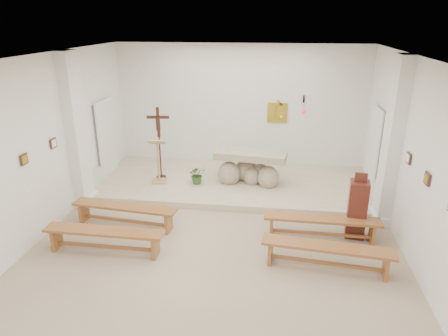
# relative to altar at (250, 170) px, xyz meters

# --- Properties ---
(ground) EXTENTS (7.00, 10.00, 0.00)m
(ground) POSITION_rel_altar_xyz_m (-0.42, -3.41, -0.50)
(ground) COLOR tan
(ground) RESTS_ON ground
(wall_left) EXTENTS (0.02, 10.00, 3.50)m
(wall_left) POSITION_rel_altar_xyz_m (-3.91, -3.41, 1.25)
(wall_left) COLOR white
(wall_left) RESTS_ON ground
(wall_right) EXTENTS (0.02, 10.00, 3.50)m
(wall_right) POSITION_rel_altar_xyz_m (3.07, -3.41, 1.25)
(wall_right) COLOR white
(wall_right) RESTS_ON ground
(wall_back) EXTENTS (7.00, 0.02, 3.50)m
(wall_back) POSITION_rel_altar_xyz_m (-0.42, 1.58, 1.25)
(wall_back) COLOR white
(wall_back) RESTS_ON ground
(ceiling) EXTENTS (7.00, 10.00, 0.02)m
(ceiling) POSITION_rel_altar_xyz_m (-0.42, -3.41, 2.99)
(ceiling) COLOR silver
(ceiling) RESTS_ON wall_back
(sanctuary_platform) EXTENTS (6.98, 3.00, 0.15)m
(sanctuary_platform) POSITION_rel_altar_xyz_m (-0.42, 0.09, -0.43)
(sanctuary_platform) COLOR beige
(sanctuary_platform) RESTS_ON ground
(pilaster_left) EXTENTS (0.26, 0.55, 3.50)m
(pilaster_left) POSITION_rel_altar_xyz_m (-3.79, -1.41, 1.25)
(pilaster_left) COLOR white
(pilaster_left) RESTS_ON ground
(pilaster_right) EXTENTS (0.26, 0.55, 3.50)m
(pilaster_right) POSITION_rel_altar_xyz_m (2.95, -1.41, 1.25)
(pilaster_right) COLOR white
(pilaster_right) RESTS_ON ground
(gold_wall_relief) EXTENTS (0.55, 0.04, 0.55)m
(gold_wall_relief) POSITION_rel_altar_xyz_m (0.63, 1.55, 1.15)
(gold_wall_relief) COLOR gold
(gold_wall_relief) RESTS_ON wall_back
(sanctuary_lamp) EXTENTS (0.11, 0.36, 0.44)m
(sanctuary_lamp) POSITION_rel_altar_xyz_m (1.33, 1.30, 1.31)
(sanctuary_lamp) COLOR black
(sanctuary_lamp) RESTS_ON wall_back
(station_frame_left_mid) EXTENTS (0.03, 0.20, 0.20)m
(station_frame_left_mid) POSITION_rel_altar_xyz_m (-3.89, -3.21, 1.22)
(station_frame_left_mid) COLOR #3E251B
(station_frame_left_mid) RESTS_ON wall_left
(station_frame_left_rear) EXTENTS (0.03, 0.20, 0.20)m
(station_frame_left_rear) POSITION_rel_altar_xyz_m (-3.89, -2.21, 1.22)
(station_frame_left_rear) COLOR #3E251B
(station_frame_left_rear) RESTS_ON wall_left
(station_frame_right_mid) EXTENTS (0.03, 0.20, 0.20)m
(station_frame_right_mid) POSITION_rel_altar_xyz_m (3.05, -3.21, 1.22)
(station_frame_right_mid) COLOR #3E251B
(station_frame_right_mid) RESTS_ON wall_right
(station_frame_right_rear) EXTENTS (0.03, 0.20, 0.20)m
(station_frame_right_rear) POSITION_rel_altar_xyz_m (3.05, -2.21, 1.22)
(station_frame_right_rear) COLOR #3E251B
(station_frame_right_rear) RESTS_ON wall_right
(radiator_left) EXTENTS (0.10, 0.85, 0.52)m
(radiator_left) POSITION_rel_altar_xyz_m (-3.85, -0.71, -0.23)
(radiator_left) COLOR silver
(radiator_left) RESTS_ON ground
(radiator_right) EXTENTS (0.10, 0.85, 0.52)m
(radiator_right) POSITION_rel_altar_xyz_m (3.01, -0.71, -0.23)
(radiator_right) COLOR silver
(radiator_right) RESTS_ON ground
(altar) EXTENTS (1.84, 0.91, 0.91)m
(altar) POSITION_rel_altar_xyz_m (0.00, 0.00, 0.00)
(altar) COLOR tan
(altar) RESTS_ON sanctuary_platform
(lectern) EXTENTS (0.47, 0.41, 1.18)m
(lectern) POSITION_rel_altar_xyz_m (-2.31, -0.29, 0.23)
(lectern) COLOR tan
(lectern) RESTS_ON sanctuary_platform
(crucifix_stand) EXTENTS (0.57, 0.25, 1.88)m
(crucifix_stand) POSITION_rel_altar_xyz_m (-2.35, 0.04, 0.74)
(crucifix_stand) COLOR #371C11
(crucifix_stand) RESTS_ON sanctuary_platform
(potted_plant) EXTENTS (0.53, 0.50, 0.48)m
(potted_plant) POSITION_rel_altar_xyz_m (-1.31, -0.23, -0.11)
(potted_plant) COLOR #305722
(potted_plant) RESTS_ON sanctuary_platform
(donation_pedestal) EXTENTS (0.41, 0.41, 1.36)m
(donation_pedestal) POSITION_rel_altar_xyz_m (2.28, -2.13, 0.10)
(donation_pedestal) COLOR #4F1E16
(donation_pedestal) RESTS_ON ground
(bench_left_front) EXTENTS (2.27, 0.59, 0.47)m
(bench_left_front) POSITION_rel_altar_xyz_m (-2.43, -2.36, -0.14)
(bench_left_front) COLOR #92592A
(bench_left_front) RESTS_ON ground
(bench_right_front) EXTENTS (2.25, 0.39, 0.47)m
(bench_right_front) POSITION_rel_altar_xyz_m (1.59, -2.36, -0.14)
(bench_right_front) COLOR #92592A
(bench_right_front) RESTS_ON ground
(bench_left_second) EXTENTS (2.25, 0.38, 0.47)m
(bench_left_second) POSITION_rel_altar_xyz_m (-2.43, -3.39, -0.14)
(bench_left_second) COLOR #92592A
(bench_left_second) RESTS_ON ground
(bench_right_second) EXTENTS (2.27, 0.59, 0.47)m
(bench_right_second) POSITION_rel_altar_xyz_m (1.59, -3.39, -0.14)
(bench_right_second) COLOR #92592A
(bench_right_second) RESTS_ON ground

